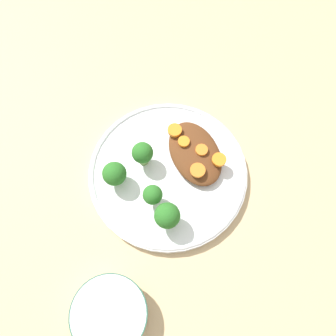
{
  "coord_description": "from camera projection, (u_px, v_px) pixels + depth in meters",
  "views": [
    {
      "loc": [
        -0.2,
        0.08,
        0.55
      ],
      "look_at": [
        0.0,
        0.0,
        0.03
      ],
      "focal_mm": 35.0,
      "sensor_mm": 36.0,
      "label": 1
    }
  ],
  "objects": [
    {
      "name": "broccoli_floret_1",
      "position": [
        115.0,
        174.0,
        0.54
      ],
      "size": [
        0.04,
        0.04,
        0.05
      ],
      "color": "#759E51",
      "rests_on": "plate"
    },
    {
      "name": "broccoli_floret_0",
      "position": [
        153.0,
        195.0,
        0.53
      ],
      "size": [
        0.03,
        0.03,
        0.05
      ],
      "color": "#7FA85B",
      "rests_on": "plate"
    },
    {
      "name": "carrot_slice_3",
      "position": [
        202.0,
        150.0,
        0.56
      ],
      "size": [
        0.02,
        0.02,
        0.0
      ],
      "primitive_type": "cylinder",
      "color": "orange",
      "rests_on": "stew_mound"
    },
    {
      "name": "ground_plane",
      "position": [
        168.0,
        174.0,
        0.59
      ],
      "size": [
        4.0,
        4.0,
        0.0
      ],
      "primitive_type": "plane",
      "color": "tan"
    },
    {
      "name": "plate",
      "position": [
        168.0,
        172.0,
        0.58
      ],
      "size": [
        0.28,
        0.28,
        0.02
      ],
      "color": "white",
      "rests_on": "ground_plane"
    },
    {
      "name": "dip_bowl",
      "position": [
        110.0,
        314.0,
        0.48
      ],
      "size": [
        0.11,
        0.11,
        0.04
      ],
      "color": "silver",
      "rests_on": "ground_plane"
    },
    {
      "name": "stew_mound",
      "position": [
        195.0,
        153.0,
        0.58
      ],
      "size": [
        0.13,
        0.08,
        0.02
      ],
      "primitive_type": "ellipsoid",
      "color": "#5B3319",
      "rests_on": "plate"
    },
    {
      "name": "carrot_slice_2",
      "position": [
        198.0,
        170.0,
        0.55
      ],
      "size": [
        0.03,
        0.03,
        0.0
      ],
      "primitive_type": "cylinder",
      "color": "orange",
      "rests_on": "stew_mound"
    },
    {
      "name": "carrot_slice_0",
      "position": [
        219.0,
        160.0,
        0.55
      ],
      "size": [
        0.02,
        0.02,
        0.01
      ],
      "primitive_type": "cylinder",
      "color": "orange",
      "rests_on": "stew_mound"
    },
    {
      "name": "carrot_slice_4",
      "position": [
        175.0,
        130.0,
        0.58
      ],
      "size": [
        0.03,
        0.03,
        0.01
      ],
      "primitive_type": "cylinder",
      "color": "orange",
      "rests_on": "stew_mound"
    },
    {
      "name": "broccoli_floret_2",
      "position": [
        143.0,
        154.0,
        0.55
      ],
      "size": [
        0.04,
        0.04,
        0.05
      ],
      "color": "#759E51",
      "rests_on": "plate"
    },
    {
      "name": "carrot_slice_1",
      "position": [
        184.0,
        142.0,
        0.57
      ],
      "size": [
        0.02,
        0.02,
        0.01
      ],
      "primitive_type": "cylinder",
      "color": "orange",
      "rests_on": "stew_mound"
    },
    {
      "name": "broccoli_floret_3",
      "position": [
        167.0,
        216.0,
        0.51
      ],
      "size": [
        0.04,
        0.04,
        0.06
      ],
      "color": "#7FA85B",
      "rests_on": "plate"
    }
  ]
}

